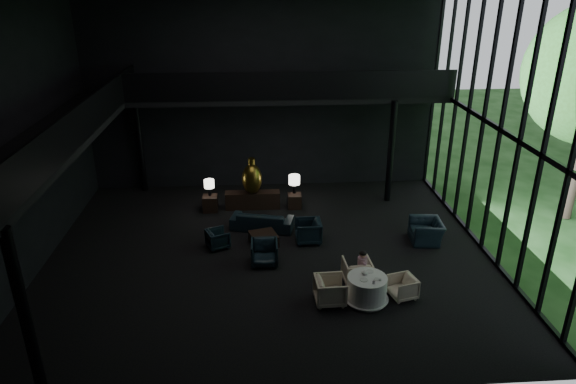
{
  "coord_description": "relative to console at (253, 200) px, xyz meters",
  "views": [
    {
      "loc": [
        -0.38,
        -14.37,
        8.23
      ],
      "look_at": [
        0.61,
        0.5,
        1.94
      ],
      "focal_mm": 32.0,
      "sensor_mm": 36.0,
      "label": 1
    }
  ],
  "objects": [
    {
      "name": "lounge_armchair_west",
      "position": [
        -1.15,
        -3.03,
        -0.03
      ],
      "size": [
        0.74,
        0.76,
        0.61
      ],
      "primitive_type": "imported",
      "rotation": [
        0.0,
        0.0,
        1.97
      ],
      "color": "black",
      "rests_on": "floor"
    },
    {
      "name": "cereal_bowl",
      "position": [
        3.03,
        -6.17,
        0.47
      ],
      "size": [
        0.18,
        0.18,
        0.09
      ],
      "primitive_type": "ellipsoid",
      "color": "white",
      "rests_on": "dining_table"
    },
    {
      "name": "wall_front",
      "position": [
        0.53,
        -9.61,
        3.67
      ],
      "size": [
        14.0,
        0.04,
        8.0
      ],
      "primitive_type": "cube",
      "color": "black",
      "rests_on": "ground"
    },
    {
      "name": "column_nw",
      "position": [
        -4.47,
        2.09,
        1.67
      ],
      "size": [
        0.24,
        0.24,
        4.0
      ],
      "primitive_type": "cylinder",
      "color": "black",
      "rests_on": "floor"
    },
    {
      "name": "plate_a",
      "position": [
        2.95,
        -6.46,
        0.43
      ],
      "size": [
        0.26,
        0.26,
        0.01
      ],
      "primitive_type": "cylinder",
      "rotation": [
        0.0,
        0.0,
        -0.2
      ],
      "color": "white",
      "rests_on": "dining_table"
    },
    {
      "name": "window_armchair",
      "position": [
        5.78,
        -3.07,
        0.19
      ],
      "size": [
        0.87,
        1.26,
        1.05
      ],
      "primitive_type": "imported",
      "rotation": [
        0.0,
        0.0,
        -1.65
      ],
      "color": "black",
      "rests_on": "floor"
    },
    {
      "name": "mezzanine_back",
      "position": [
        1.53,
        1.39,
        3.67
      ],
      "size": [
        12.0,
        2.0,
        0.25
      ],
      "primitive_type": "cube",
      "color": "black",
      "rests_on": "wall_back"
    },
    {
      "name": "lounge_armchair_south",
      "position": [
        0.35,
        -4.18,
        0.12
      ],
      "size": [
        0.89,
        0.84,
        0.9
      ],
      "primitive_type": "imported",
      "rotation": [
        0.0,
        0.0,
        -0.02
      ],
      "color": "#172A31",
      "rests_on": "floor"
    },
    {
      "name": "curtain_wall",
      "position": [
        7.48,
        -3.61,
        3.67
      ],
      "size": [
        0.2,
        12.0,
        8.0
      ],
      "primitive_type": null,
      "color": "black",
      "rests_on": "ground"
    },
    {
      "name": "table_lamp_right",
      "position": [
        1.6,
        0.06,
        0.74
      ],
      "size": [
        0.43,
        0.43,
        0.72
      ],
      "color": "black",
      "rests_on": "side_table_right"
    },
    {
      "name": "wall_left",
      "position": [
        -6.47,
        -3.61,
        3.67
      ],
      "size": [
        0.04,
        12.0,
        8.0
      ],
      "primitive_type": "cube",
      "color": "black",
      "rests_on": "ground"
    },
    {
      "name": "cream_pot",
      "position": [
        3.17,
        -6.66,
        0.46
      ],
      "size": [
        0.08,
        0.08,
        0.08
      ],
      "primitive_type": "cylinder",
      "rotation": [
        0.0,
        0.0,
        0.37
      ],
      "color": "#99999E",
      "rests_on": "dining_table"
    },
    {
      "name": "dining_chair_west",
      "position": [
        2.08,
        -6.34,
        0.11
      ],
      "size": [
        0.83,
        0.89,
        0.88
      ],
      "primitive_type": "imported",
      "rotation": [
        0.0,
        0.0,
        1.61
      ],
      "color": "beige",
      "rests_on": "floor"
    },
    {
      "name": "column_ne",
      "position": [
        5.33,
        0.39,
        1.67
      ],
      "size": [
        0.24,
        0.24,
        4.0
      ],
      "primitive_type": "cylinder",
      "color": "black",
      "rests_on": "floor"
    },
    {
      "name": "bronze_urn",
      "position": [
        0.0,
        -0.11,
        0.92
      ],
      "size": [
        0.74,
        0.74,
        1.39
      ],
      "color": "#A1632C",
      "rests_on": "console"
    },
    {
      "name": "dining_chair_north",
      "position": [
        3.0,
        -5.39,
        0.08
      ],
      "size": [
        0.84,
        0.79,
        0.82
      ],
      "primitive_type": "imported",
      "rotation": [
        0.0,
        0.0,
        3.19
      ],
      "color": "#C1AC91",
      "rests_on": "floor"
    },
    {
      "name": "dining_chair_east",
      "position": [
        4.1,
        -6.22,
        -0.02
      ],
      "size": [
        0.69,
        0.72,
        0.61
      ],
      "primitive_type": "imported",
      "rotation": [
        0.0,
        0.0,
        -1.31
      ],
      "color": "beige",
      "rests_on": "floor"
    },
    {
      "name": "wall_back",
      "position": [
        0.53,
        2.39,
        3.67
      ],
      "size": [
        14.0,
        0.04,
        8.0
      ],
      "primitive_type": "cube",
      "color": "black",
      "rests_on": "ground"
    },
    {
      "name": "dining_table",
      "position": [
        3.08,
        -6.34,
        -0.0
      ],
      "size": [
        1.23,
        1.23,
        0.75
      ],
      "color": "white",
      "rests_on": "floor"
    },
    {
      "name": "child",
      "position": [
        3.12,
        -5.45,
        0.42
      ],
      "size": [
        0.28,
        0.28,
        0.6
      ],
      "rotation": [
        0.0,
        0.0,
        3.14
      ],
      "color": "pink",
      "rests_on": "dining_chair_north"
    },
    {
      "name": "side_table_right",
      "position": [
        1.6,
        -0.08,
        -0.05
      ],
      "size": [
        0.5,
        0.5,
        0.55
      ],
      "primitive_type": "cube",
      "color": "black",
      "rests_on": "floor"
    },
    {
      "name": "coffee_cup",
      "position": [
        3.38,
        -6.51,
        0.46
      ],
      "size": [
        0.09,
        0.09,
        0.06
      ],
      "primitive_type": "cylinder",
      "rotation": [
        0.0,
        0.0,
        -0.15
      ],
      "color": "white",
      "rests_on": "saucer"
    },
    {
      "name": "lounge_armchair_east",
      "position": [
        1.84,
        -2.84,
        0.13
      ],
      "size": [
        0.85,
        0.91,
        0.93
      ],
      "primitive_type": "imported",
      "rotation": [
        0.0,
        0.0,
        -1.56
      ],
      "color": "black",
      "rests_on": "floor"
    },
    {
      "name": "railing_left",
      "position": [
        -4.47,
        -3.61,
        4.27
      ],
      "size": [
        0.06,
        12.0,
        1.0
      ],
      "primitive_type": "cube",
      "color": "black",
      "rests_on": "mezzanine_left"
    },
    {
      "name": "sofa",
      "position": [
        0.33,
        -1.78,
        0.11
      ],
      "size": [
        2.36,
        1.2,
        0.89
      ],
      "primitive_type": "imported",
      "rotation": [
        0.0,
        0.0,
        2.89
      ],
      "color": "black",
      "rests_on": "floor"
    },
    {
      "name": "railing_back",
      "position": [
        1.53,
        0.39,
        4.27
      ],
      "size": [
        12.0,
        0.06,
        1.0
      ],
      "primitive_type": "cube",
      "color": "black",
      "rests_on": "mezzanine_back"
    },
    {
      "name": "column_sw",
      "position": [
        -4.47,
        -9.31,
        1.67
      ],
      "size": [
        0.24,
        0.24,
        4.0
      ],
      "primitive_type": "cylinder",
      "color": "black",
      "rests_on": "floor"
    },
    {
      "name": "coffee_table",
      "position": [
        0.35,
        -2.91,
        -0.14
      ],
      "size": [
        1.03,
        1.03,
        0.37
      ],
      "primitive_type": "cube",
      "rotation": [
        0.0,
        0.0,
        0.28
      ],
      "color": "black",
      "rests_on": "floor"
    },
    {
      "name": "floor",
      "position": [
        0.53,
        -3.61,
        -0.33
      ],
      "size": [
        14.0,
        12.0,
        0.02
      ],
      "primitive_type": "cube",
      "color": "black",
      "rests_on": "ground"
    },
    {
      "name": "saucer",
      "position": [
        3.31,
        -6.46,
        0.43
      ],
      "size": [
        0.2,
        0.2,
        0.01
      ],
      "primitive_type": "cylinder",
      "rotation": [
        0.0,
        0.0,
        -0.27
      ],
      "color": "white",
      "rests_on": "dining_table"
    },
    {
      "name": "plate_b",
      "position": [
        3.2,
        -6.05,
        0.43
      ],
      "size": [
        0.22,
        0.22,
        0.01
      ],
      "primitive_type": "cylinder",
      "rotation": [
        0.0,
        0.0,
        0.06
      ],
      "color": "white",
      "rests_on": "dining_table"
    },
    {
      "name": "table_lamp_left",
      "position": [
        -1.6,
        -0.11,
        0.73
      ],
      "size": [
        0.38,
        0.38,
        0.64
      ],
      "color": "black",
      "rests_on": "side_table_left"
    },
    {
      "name": "mezzanine_left",
      "position": [
        -5.47,
        -3.61,
        3.67
      ],
      "size": [
        2.0,
        12.0,
        0.25
      ],
      "primitive_type": "cube",
      "color": "black",
      "rests_on": "wall_left"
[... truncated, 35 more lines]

